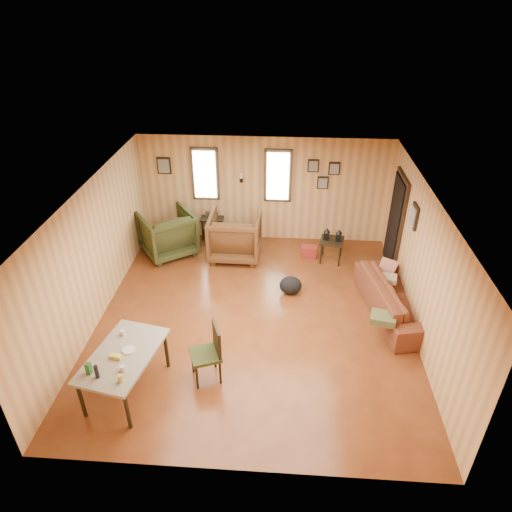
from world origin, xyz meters
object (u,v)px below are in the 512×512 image
(recliner_brown, at_px, (235,234))
(end_table, at_px, (213,223))
(recliner_green, at_px, (167,231))
(dining_table, at_px, (123,358))
(sofa, at_px, (397,293))
(side_table, at_px, (332,239))

(recliner_brown, distance_m, end_table, 1.04)
(recliner_green, relative_size, dining_table, 0.71)
(sofa, xyz_separation_m, dining_table, (-4.25, -2.16, 0.21))
(recliner_brown, relative_size, dining_table, 0.73)
(recliner_brown, xyz_separation_m, dining_table, (-1.16, -3.94, 0.09))
(recliner_brown, relative_size, end_table, 1.67)
(end_table, relative_size, side_table, 0.86)
(sofa, bearing_deg, recliner_green, 57.37)
(side_table, height_order, dining_table, dining_table)
(sofa, relative_size, end_table, 3.29)
(sofa, distance_m, recliner_brown, 3.57)
(dining_table, bearing_deg, sofa, 38.65)
(recliner_green, bearing_deg, recliner_brown, 143.72)
(end_table, height_order, side_table, side_table)
(sofa, xyz_separation_m, recliner_brown, (-3.10, 1.78, 0.13))
(recliner_brown, bearing_deg, side_table, 179.58)
(sofa, distance_m, side_table, 2.02)
(recliner_brown, bearing_deg, recliner_green, 0.03)
(end_table, bearing_deg, dining_table, -96.59)
(side_table, bearing_deg, dining_table, -129.65)
(end_table, distance_m, dining_table, 4.80)
(recliner_green, relative_size, side_table, 1.39)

